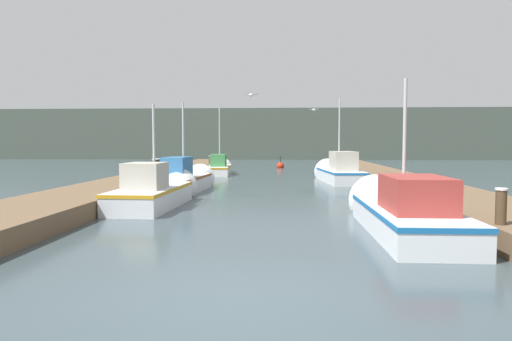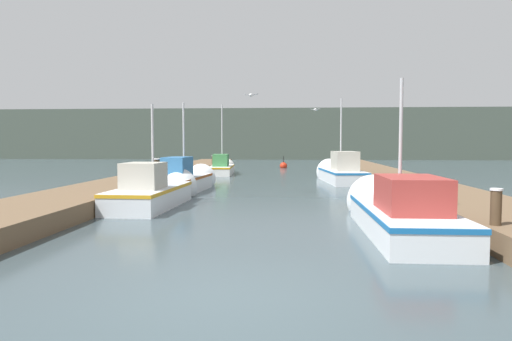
% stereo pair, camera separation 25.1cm
% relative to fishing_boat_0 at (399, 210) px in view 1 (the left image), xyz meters
% --- Properties ---
extents(ground_plane, '(200.00, 200.00, 0.00)m').
position_rel_fishing_boat_0_xyz_m(ground_plane, '(-3.36, -5.17, -0.44)').
color(ground_plane, '#38474C').
extents(dock_left, '(2.76, 40.00, 0.49)m').
position_rel_fishing_boat_0_xyz_m(dock_left, '(-9.25, 10.83, -0.20)').
color(dock_left, brown).
rests_on(dock_left, ground_plane).
extents(dock_right, '(2.76, 40.00, 0.49)m').
position_rel_fishing_boat_0_xyz_m(dock_right, '(2.52, 10.83, -0.20)').
color(dock_right, brown).
rests_on(dock_right, ground_plane).
extents(distant_shore_ridge, '(120.00, 16.00, 6.02)m').
position_rel_fishing_boat_0_xyz_m(distant_shore_ridge, '(-3.36, 50.12, 2.57)').
color(distant_shore_ridge, '#424C42').
rests_on(distant_shore_ridge, ground_plane).
extents(fishing_boat_0, '(1.72, 6.09, 4.02)m').
position_rel_fishing_boat_0_xyz_m(fishing_boat_0, '(0.00, 0.00, 0.00)').
color(fishing_boat_0, silver).
rests_on(fishing_boat_0, ground_plane).
extents(fishing_boat_1, '(1.76, 5.49, 3.72)m').
position_rel_fishing_boat_0_xyz_m(fishing_boat_1, '(-6.94, 3.77, 0.00)').
color(fishing_boat_1, silver).
rests_on(fishing_boat_1, ground_plane).
extents(fishing_boat_2, '(1.82, 5.54, 4.09)m').
position_rel_fishing_boat_0_xyz_m(fishing_boat_2, '(-6.95, 7.95, 0.01)').
color(fishing_boat_2, silver).
rests_on(fishing_boat_2, ground_plane).
extents(fishing_boat_3, '(2.18, 5.98, 4.79)m').
position_rel_fishing_boat_0_xyz_m(fishing_boat_3, '(0.11, 13.16, 0.05)').
color(fishing_boat_3, silver).
rests_on(fishing_boat_3, ground_plane).
extents(fishing_boat_4, '(1.63, 5.43, 4.85)m').
position_rel_fishing_boat_0_xyz_m(fishing_boat_4, '(-6.91, 18.48, -0.03)').
color(fishing_boat_4, silver).
rests_on(fishing_boat_4, ground_plane).
extents(mooring_piling_0, '(0.23, 0.23, 1.20)m').
position_rel_fishing_boat_0_xyz_m(mooring_piling_0, '(1.39, -2.09, 0.16)').
color(mooring_piling_0, '#473523').
rests_on(mooring_piling_0, ground_plane).
extents(mooring_piling_1, '(0.33, 0.33, 1.08)m').
position_rel_fishing_boat_0_xyz_m(mooring_piling_1, '(-8.06, 21.89, 0.10)').
color(mooring_piling_1, '#473523').
rests_on(mooring_piling_1, ground_plane).
extents(mooring_piling_2, '(0.35, 0.35, 1.42)m').
position_rel_fishing_boat_0_xyz_m(mooring_piling_2, '(-7.80, 6.69, 0.27)').
color(mooring_piling_2, '#473523').
rests_on(mooring_piling_2, ground_plane).
extents(mooring_piling_3, '(0.25, 0.25, 1.21)m').
position_rel_fishing_boat_0_xyz_m(mooring_piling_3, '(1.04, 13.71, 0.17)').
color(mooring_piling_3, '#473523').
rests_on(mooring_piling_3, ground_plane).
extents(channel_buoy, '(0.59, 0.59, 1.09)m').
position_rel_fishing_boat_0_xyz_m(channel_buoy, '(-3.00, 25.31, -0.28)').
color(channel_buoy, red).
rests_on(channel_buoy, ground_plane).
extents(seagull_lead, '(0.56, 0.30, 0.12)m').
position_rel_fishing_boat_0_xyz_m(seagull_lead, '(-4.02, 6.37, 3.42)').
color(seagull_lead, white).
extents(seagull_1, '(0.53, 0.40, 0.12)m').
position_rel_fishing_boat_0_xyz_m(seagull_1, '(-1.26, 11.94, 3.24)').
color(seagull_1, white).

